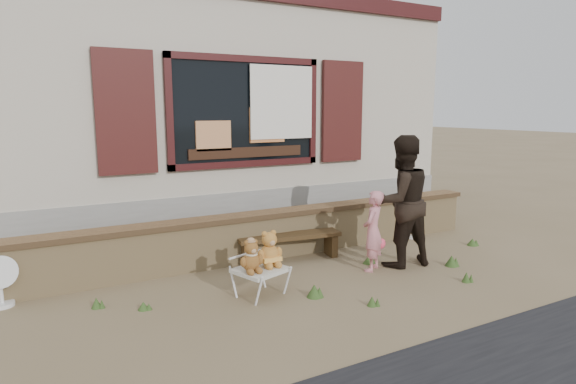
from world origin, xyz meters
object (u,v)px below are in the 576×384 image
teddy_bear_left (251,255)px  teddy_bear_right (269,248)px  child (373,231)px  bench (289,241)px  folding_chair (260,271)px  adult (401,201)px

teddy_bear_left → teddy_bear_right: teddy_bear_right is taller
child → bench: bearing=-84.4°
folding_chair → adult: (2.13, 0.09, 0.59)m
adult → teddy_bear_left: bearing=9.8°
teddy_bear_left → child: size_ratio=0.35×
bench → teddy_bear_left: teddy_bear_left is taller
teddy_bear_left → teddy_bear_right: bearing=0.0°
teddy_bear_left → teddy_bear_right: size_ratio=0.88×
bench → child: 1.19m
child → teddy_bear_left: bearing=-30.3°
bench → teddy_bear_right: bearing=-121.3°
teddy_bear_right → child: size_ratio=0.40×
bench → folding_chair: bearing=-124.5°
folding_chair → teddy_bear_left: size_ratio=1.76×
bench → folding_chair: size_ratio=2.31×
teddy_bear_right → child: 1.54m
folding_chair → child: bearing=-15.1°
folding_chair → teddy_bear_left: teddy_bear_left is taller
adult → teddy_bear_right: bearing=7.7°
teddy_bear_right → adult: 2.03m
folding_chair → child: size_ratio=0.61×
bench → teddy_bear_left: 1.49m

